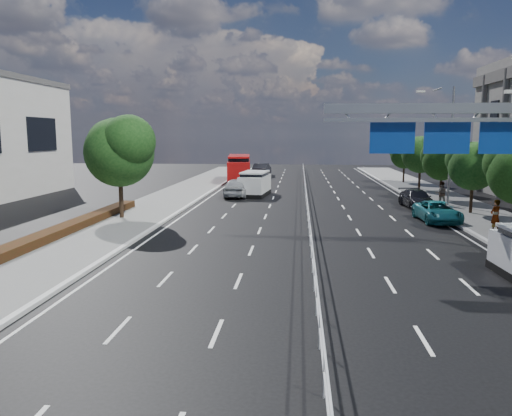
{
  "coord_description": "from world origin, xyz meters",
  "views": [
    {
      "loc": [
        -0.57,
        -13.01,
        5.44
      ],
      "look_at": [
        -2.36,
        7.61,
        2.4
      ],
      "focal_mm": 35.0,
      "sensor_mm": 36.0,
      "label": 1
    }
  ],
  "objects_px": {
    "overhead_gantry": "(465,131)",
    "pedestrian_b": "(441,193)",
    "white_minivan": "(255,184)",
    "red_bus": "(239,168)",
    "parked_car_teal": "(437,212)",
    "near_car_silver": "(238,187)",
    "near_car_dark": "(262,170)",
    "pedestrian_a": "(495,216)",
    "parked_car_dark": "(417,199)"
  },
  "relations": [
    {
      "from": "overhead_gantry",
      "to": "pedestrian_b",
      "type": "xyz_separation_m",
      "value": [
        3.47,
        15.68,
        -4.57
      ]
    },
    {
      "from": "overhead_gantry",
      "to": "white_minivan",
      "type": "distance_m",
      "value": 24.73
    },
    {
      "from": "near_car_silver",
      "to": "pedestrian_b",
      "type": "xyz_separation_m",
      "value": [
        16.2,
        -4.84,
        0.19
      ]
    },
    {
      "from": "near_car_dark",
      "to": "parked_car_teal",
      "type": "distance_m",
      "value": 37.07
    },
    {
      "from": "overhead_gantry",
      "to": "pedestrian_a",
      "type": "relative_size",
      "value": 5.61
    },
    {
      "from": "red_bus",
      "to": "parked_car_teal",
      "type": "relative_size",
      "value": 2.29
    },
    {
      "from": "near_car_dark",
      "to": "parked_car_dark",
      "type": "bearing_deg",
      "value": 120.77
    },
    {
      "from": "pedestrian_b",
      "to": "near_car_dark",
      "type": "bearing_deg",
      "value": -53.54
    },
    {
      "from": "red_bus",
      "to": "overhead_gantry",
      "type": "bearing_deg",
      "value": -73.52
    },
    {
      "from": "near_car_silver",
      "to": "near_car_dark",
      "type": "distance_m",
      "value": 22.76
    },
    {
      "from": "red_bus",
      "to": "near_car_dark",
      "type": "bearing_deg",
      "value": 71.59
    },
    {
      "from": "near_car_dark",
      "to": "parked_car_teal",
      "type": "xyz_separation_m",
      "value": [
        13.66,
        -34.46,
        -0.22
      ]
    },
    {
      "from": "red_bus",
      "to": "near_car_dark",
      "type": "distance_m",
      "value": 9.35
    },
    {
      "from": "parked_car_teal",
      "to": "pedestrian_b",
      "type": "xyz_separation_m",
      "value": [
        2.07,
        6.86,
        0.39
      ]
    },
    {
      "from": "parked_car_dark",
      "to": "near_car_dark",
      "type": "bearing_deg",
      "value": 111.36
    },
    {
      "from": "white_minivan",
      "to": "pedestrian_a",
      "type": "bearing_deg",
      "value": -42.59
    },
    {
      "from": "near_car_dark",
      "to": "pedestrian_b",
      "type": "height_order",
      "value": "pedestrian_b"
    },
    {
      "from": "white_minivan",
      "to": "near_car_silver",
      "type": "height_order",
      "value": "white_minivan"
    },
    {
      "from": "red_bus",
      "to": "parked_car_dark",
      "type": "relative_size",
      "value": 2.33
    },
    {
      "from": "white_minivan",
      "to": "overhead_gantry",
      "type": "bearing_deg",
      "value": -56.18
    },
    {
      "from": "parked_car_dark",
      "to": "pedestrian_a",
      "type": "distance_m",
      "value": 10.53
    },
    {
      "from": "overhead_gantry",
      "to": "red_bus",
      "type": "distance_m",
      "value": 37.24
    },
    {
      "from": "white_minivan",
      "to": "pedestrian_b",
      "type": "height_order",
      "value": "white_minivan"
    },
    {
      "from": "pedestrian_b",
      "to": "white_minivan",
      "type": "bearing_deg",
      "value": -14.85
    },
    {
      "from": "white_minivan",
      "to": "near_car_silver",
      "type": "bearing_deg",
      "value": -138.87
    },
    {
      "from": "pedestrian_a",
      "to": "white_minivan",
      "type": "bearing_deg",
      "value": -79.02
    },
    {
      "from": "parked_car_teal",
      "to": "parked_car_dark",
      "type": "height_order",
      "value": "parked_car_dark"
    },
    {
      "from": "white_minivan",
      "to": "pedestrian_a",
      "type": "distance_m",
      "value": 22.26
    },
    {
      "from": "parked_car_teal",
      "to": "parked_car_dark",
      "type": "xyz_separation_m",
      "value": [
        0.16,
        6.34,
        0.02
      ]
    },
    {
      "from": "pedestrian_a",
      "to": "overhead_gantry",
      "type": "bearing_deg",
      "value": 24.48
    },
    {
      "from": "near_car_dark",
      "to": "parked_car_dark",
      "type": "xyz_separation_m",
      "value": [
        13.82,
        -28.13,
        -0.2
      ]
    },
    {
      "from": "red_bus",
      "to": "pedestrian_b",
      "type": "height_order",
      "value": "red_bus"
    },
    {
      "from": "near_car_silver",
      "to": "white_minivan",
      "type": "bearing_deg",
      "value": -142.64
    },
    {
      "from": "white_minivan",
      "to": "near_car_silver",
      "type": "distance_m",
      "value": 1.77
    },
    {
      "from": "red_bus",
      "to": "pedestrian_b",
      "type": "xyz_separation_m",
      "value": [
        17.71,
        -18.5,
        -0.59
      ]
    },
    {
      "from": "overhead_gantry",
      "to": "white_minivan",
      "type": "height_order",
      "value": "overhead_gantry"
    },
    {
      "from": "near_car_dark",
      "to": "near_car_silver",
      "type": "bearing_deg",
      "value": 93.41
    },
    {
      "from": "parked_car_dark",
      "to": "pedestrian_b",
      "type": "relative_size",
      "value": 2.55
    },
    {
      "from": "overhead_gantry",
      "to": "parked_car_teal",
      "type": "bearing_deg",
      "value": 81.0
    },
    {
      "from": "parked_car_dark",
      "to": "near_car_silver",
      "type": "bearing_deg",
      "value": 154.62
    },
    {
      "from": "parked_car_dark",
      "to": "pedestrian_a",
      "type": "height_order",
      "value": "pedestrian_a"
    },
    {
      "from": "red_bus",
      "to": "near_car_silver",
      "type": "xyz_separation_m",
      "value": [
        1.51,
        -13.65,
        -0.78
      ]
    },
    {
      "from": "white_minivan",
      "to": "near_car_dark",
      "type": "distance_m",
      "value": 21.77
    },
    {
      "from": "white_minivan",
      "to": "red_bus",
      "type": "distance_m",
      "value": 13.0
    },
    {
      "from": "near_car_dark",
      "to": "pedestrian_a",
      "type": "bearing_deg",
      "value": 116.73
    },
    {
      "from": "overhead_gantry",
      "to": "pedestrian_b",
      "type": "bearing_deg",
      "value": 77.52
    },
    {
      "from": "near_car_silver",
      "to": "pedestrian_a",
      "type": "xyz_separation_m",
      "value": [
        16.12,
        -15.72,
        0.21
      ]
    },
    {
      "from": "overhead_gantry",
      "to": "near_car_dark",
      "type": "distance_m",
      "value": 45.24
    },
    {
      "from": "pedestrian_a",
      "to": "pedestrian_b",
      "type": "xyz_separation_m",
      "value": [
        0.08,
        10.88,
        -0.02
      ]
    },
    {
      "from": "parked_car_teal",
      "to": "near_car_silver",
      "type": "bearing_deg",
      "value": 137.6
    }
  ]
}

